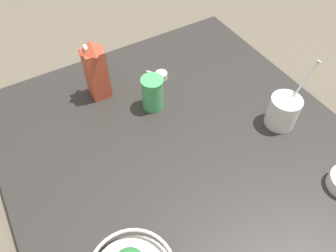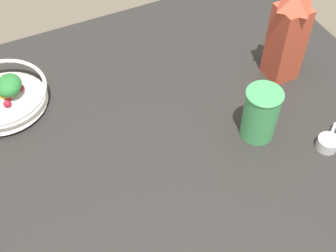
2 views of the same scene
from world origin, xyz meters
The scene contains 6 objects.
ground_plane centered at (0.00, 0.00, 0.00)m, with size 6.00×6.00×0.00m, color #665B4C.
countertop centered at (0.00, 0.00, 0.02)m, with size 1.16×1.16×0.05m.
milk_carton centered at (-0.35, -0.14, 0.18)m, with size 0.07×0.07×0.25m.
yogurt_tub centered at (0.13, 0.37, 0.12)m, with size 0.11×0.16×0.25m.
drinking_cup centered at (-0.18, 0.01, 0.12)m, with size 0.09×0.09×0.13m.
measuring_scoop centered at (-0.31, 0.11, 0.06)m, with size 0.08×0.07×0.03m.
Camera 1 is at (0.60, -0.39, 0.97)m, focal length 35.00 mm.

